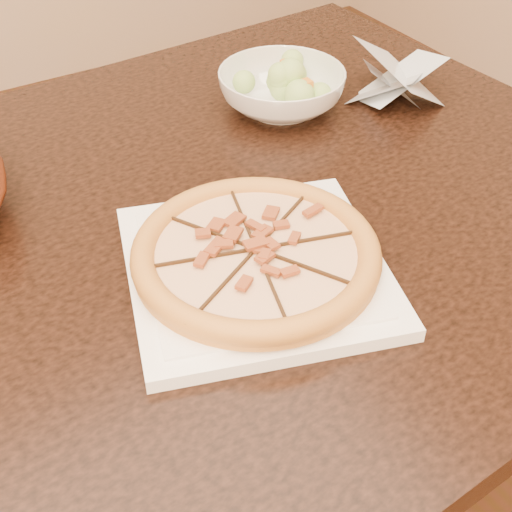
% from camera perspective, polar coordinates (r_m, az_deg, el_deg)
% --- Properties ---
extents(dining_table, '(1.59, 1.07, 0.75)m').
position_cam_1_polar(dining_table, '(0.97, -10.44, -3.50)').
color(dining_table, black).
rests_on(dining_table, floor).
extents(plate, '(0.38, 0.38, 0.02)m').
position_cam_1_polar(plate, '(0.85, 0.00, -1.00)').
color(plate, white).
rests_on(plate, dining_table).
extents(pizza, '(0.30, 0.30, 0.03)m').
position_cam_1_polar(pizza, '(0.84, -0.00, 0.21)').
color(pizza, '#CA8B45').
rests_on(pizza, plate).
extents(salad_bowl, '(0.25, 0.25, 0.06)m').
position_cam_1_polar(salad_bowl, '(1.19, 2.06, 13.13)').
color(salad_bowl, white).
rests_on(salad_bowl, dining_table).
extents(salad, '(0.11, 0.11, 0.04)m').
position_cam_1_polar(salad, '(1.17, 2.14, 15.30)').
color(salad, '#AEC46B').
rests_on(salad, salad_bowl).
extents(cling_film, '(0.17, 0.15, 0.05)m').
position_cam_1_polar(cling_film, '(1.26, 10.89, 13.55)').
color(cling_film, silver).
rests_on(cling_film, dining_table).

